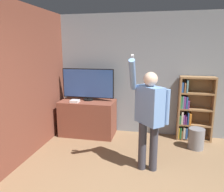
{
  "coord_description": "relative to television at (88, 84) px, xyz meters",
  "views": [
    {
      "loc": [
        0.08,
        -1.77,
        1.97
      ],
      "look_at": [
        -0.73,
        2.08,
        1.09
      ],
      "focal_mm": 35.0,
      "sensor_mm": 36.0,
      "label": 1
    }
  ],
  "objects": [
    {
      "name": "tv_ledge",
      "position": [
        0.0,
        -0.06,
        -0.77
      ],
      "size": [
        1.21,
        0.65,
        0.79
      ],
      "color": "brown",
      "rests_on": "ground_plane"
    },
    {
      "name": "waste_bin",
      "position": [
        2.32,
        -0.33,
        -0.96
      ],
      "size": [
        0.3,
        0.3,
        0.41
      ],
      "color": "gray",
      "rests_on": "ground_plane"
    },
    {
      "name": "bookshelf",
      "position": [
        2.27,
        0.15,
        -0.51
      ],
      "size": [
        0.71,
        0.28,
        1.38
      ],
      "color": "#997047",
      "rests_on": "ground_plane"
    },
    {
      "name": "person",
      "position": [
        1.41,
        -1.3,
        -0.19
      ],
      "size": [
        0.61,
        0.55,
        1.87
      ],
      "rotation": [
        0.0,
        0.0,
        -0.83
      ],
      "color": "#383842",
      "rests_on": "ground_plane"
    },
    {
      "name": "wall_side_brick",
      "position": [
        -0.75,
        -1.27,
        0.18
      ],
      "size": [
        0.06,
        4.74,
        2.7
      ],
      "color": "brown",
      "rests_on": "ground_plane"
    },
    {
      "name": "wall_back",
      "position": [
        1.44,
        0.33,
        0.19
      ],
      "size": [
        6.3,
        0.09,
        2.7
      ],
      "color": "gray",
      "rests_on": "ground_plane"
    },
    {
      "name": "television",
      "position": [
        0.0,
        0.0,
        0.0
      ],
      "size": [
        1.17,
        0.22,
        0.72
      ],
      "color": "black",
      "rests_on": "tv_ledge"
    },
    {
      "name": "game_console",
      "position": [
        -0.23,
        -0.25,
        -0.35
      ],
      "size": [
        0.19,
        0.17,
        0.05
      ],
      "color": "white",
      "rests_on": "tv_ledge"
    }
  ]
}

